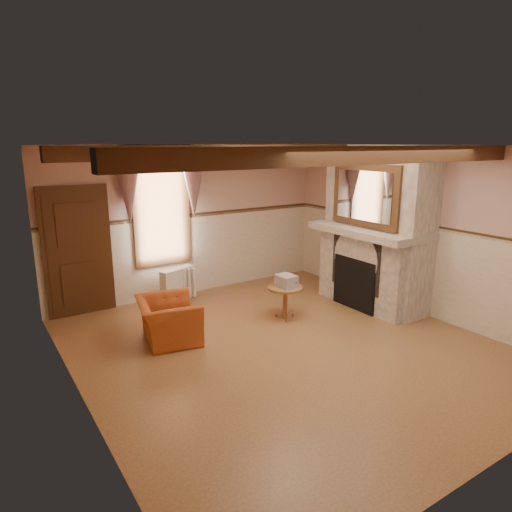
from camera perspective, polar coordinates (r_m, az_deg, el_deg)
floor at (r=6.66m, az=3.70°, el=-11.24°), size 5.50×6.00×0.01m
ceiling at (r=6.02m, az=4.13°, el=13.64°), size 5.50×6.00×0.01m
wall_back at (r=8.72m, az=-8.07°, el=4.41°), size 5.50×0.02×2.80m
wall_front at (r=4.31m, az=28.90°, el=-7.32°), size 5.50×0.02×2.80m
wall_left at (r=5.08m, az=-21.74°, el=-3.43°), size 0.02×6.00×2.80m
wall_right at (r=8.12m, az=19.63°, el=3.02°), size 0.02×6.00×2.80m
wainscot at (r=6.37m, az=3.81°, el=-5.13°), size 5.50×6.00×1.50m
chair_rail at (r=6.17m, az=3.92°, el=1.47°), size 5.50×6.00×0.08m
firebox at (r=8.16m, az=12.52°, el=-3.32°), size 0.20×0.95×0.90m
armchair at (r=6.85m, az=-10.90°, el=-7.86°), size 1.02×1.11×0.63m
side_table at (r=7.55m, az=3.65°, el=-5.83°), size 0.62×0.62×0.55m
book_stack at (r=7.42m, az=3.79°, el=-3.15°), size 0.27×0.33×0.20m
radiator at (r=8.53m, az=-9.76°, el=-3.48°), size 0.72×0.40×0.60m
bowl at (r=8.20m, az=13.40°, el=4.00°), size 0.35×0.35×0.09m
mantel_clock at (r=8.65m, az=10.23°, el=5.05°), size 0.14×0.24×0.20m
oil_lamp at (r=8.43m, az=11.67°, el=5.03°), size 0.11×0.11×0.28m
candle_red at (r=7.63m, az=18.13°, el=3.24°), size 0.06×0.06×0.16m
jar_yellow at (r=7.83m, az=16.29°, el=3.49°), size 0.06×0.06×0.12m
fireplace at (r=8.24m, az=14.95°, el=3.52°), size 0.85×2.00×2.80m
mantel at (r=8.12m, az=14.07°, el=3.13°), size 1.05×2.05×0.12m
overmantel_mirror at (r=7.90m, az=13.41°, el=7.35°), size 0.06×1.44×1.04m
door at (r=8.09m, az=-21.36°, el=0.28°), size 1.10×0.10×2.10m
window at (r=8.42m, az=-11.75°, el=5.64°), size 1.06×0.08×2.02m
window_drapes at (r=8.27m, az=-11.72°, el=9.68°), size 1.30×0.14×1.40m
ceiling_beam_front at (r=5.12m, az=12.45°, el=12.17°), size 5.50×0.18×0.20m
ceiling_beam_back at (r=7.01m, az=-1.98°, el=12.90°), size 5.50×0.18×0.20m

